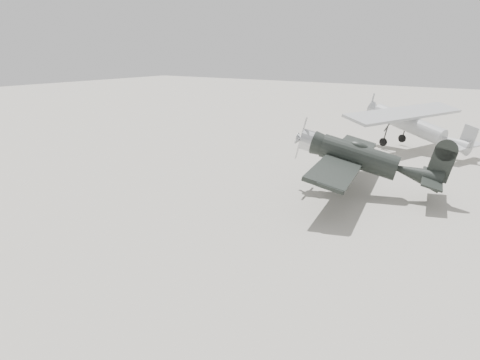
# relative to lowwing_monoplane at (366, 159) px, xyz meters

# --- Properties ---
(ground) EXTENTS (160.00, 160.00, 0.00)m
(ground) POSITION_rel_lowwing_monoplane_xyz_m (-2.38, -8.22, -1.83)
(ground) COLOR #A8A195
(ground) RESTS_ON ground
(lowwing_monoplane) EXTENTS (7.79, 10.79, 3.47)m
(lowwing_monoplane) POSITION_rel_lowwing_monoplane_xyz_m (0.00, 0.00, 0.00)
(lowwing_monoplane) COLOR black
(lowwing_monoplane) RESTS_ON ground
(highwing_monoplane) EXTENTS (8.63, 11.98, 3.42)m
(highwing_monoplane) POSITION_rel_lowwing_monoplane_xyz_m (-0.95, 12.17, 0.30)
(highwing_monoplane) COLOR #AEB2B4
(highwing_monoplane) RESTS_ON ground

